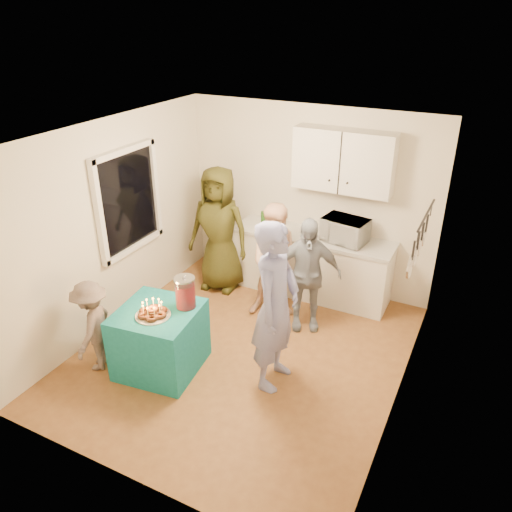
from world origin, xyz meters
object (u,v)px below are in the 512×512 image
at_px(microwave, 345,230).
at_px(punch_jar, 185,293).
at_px(woman_back_center, 278,262).
at_px(child_near_left, 93,326).
at_px(counter, 311,266).
at_px(woman_back_right, 306,275).
at_px(party_table, 160,339).
at_px(man_birthday, 276,307).
at_px(woman_back_left, 219,230).

relative_size(microwave, punch_jar, 1.71).
bearing_deg(woman_back_center, microwave, 24.48).
relative_size(woman_back_center, child_near_left, 1.43).
xyz_separation_m(counter, woman_back_center, (-0.20, -0.72, 0.35)).
xyz_separation_m(woman_back_right, child_near_left, (-1.81, -1.82, -0.20)).
height_order(microwave, punch_jar, microwave).
relative_size(party_table, woman_back_center, 0.54).
relative_size(microwave, party_table, 0.68).
bearing_deg(microwave, man_birthday, -83.75).
height_order(party_table, punch_jar, punch_jar).
bearing_deg(child_near_left, punch_jar, 100.18).
distance_m(party_table, child_near_left, 0.75).
distance_m(woman_back_left, child_near_left, 2.28).
xyz_separation_m(microwave, man_birthday, (-0.11, -1.94, -0.12)).
bearing_deg(woman_back_center, counter, 50.48).
bearing_deg(counter, child_near_left, -120.96).
xyz_separation_m(microwave, child_near_left, (-2.02, -2.64, -0.52)).
relative_size(party_table, punch_jar, 2.50).
relative_size(party_table, child_near_left, 0.78).
distance_m(counter, microwave, 0.78).
relative_size(counter, microwave, 3.79).
xyz_separation_m(party_table, man_birthday, (1.24, 0.38, 0.57)).
xyz_separation_m(microwave, woman_back_right, (-0.21, -0.82, -0.32)).
distance_m(microwave, woman_back_right, 0.91).
bearing_deg(punch_jar, party_table, -137.49).
bearing_deg(woman_back_right, child_near_left, -159.32).
relative_size(microwave, woman_back_left, 0.32).
xyz_separation_m(punch_jar, woman_back_left, (-0.57, 1.70, -0.02)).
bearing_deg(punch_jar, man_birthday, 9.39).
bearing_deg(counter, man_birthday, -80.55).
relative_size(counter, child_near_left, 2.01).
height_order(man_birthday, woman_back_left, man_birthday).
xyz_separation_m(punch_jar, woman_back_right, (0.91, 1.29, -0.18)).
xyz_separation_m(counter, woman_back_left, (-1.25, -0.41, 0.48)).
xyz_separation_m(punch_jar, child_near_left, (-0.90, -0.53, -0.38)).
bearing_deg(counter, woman_back_right, -74.65).
bearing_deg(man_birthday, woman_back_center, 22.21).
xyz_separation_m(microwave, woman_back_left, (-1.69, -0.41, -0.16)).
relative_size(woman_back_left, woman_back_center, 1.16).
height_order(party_table, man_birthday, man_birthday).
bearing_deg(woman_back_left, man_birthday, -49.14).
bearing_deg(punch_jar, child_near_left, -149.67).
bearing_deg(man_birthday, microwave, -4.32).
distance_m(counter, woman_back_right, 0.91).
xyz_separation_m(party_table, punch_jar, (0.24, 0.22, 0.55)).
bearing_deg(punch_jar, woman_back_left, 108.55).
xyz_separation_m(party_table, woman_back_center, (0.72, 1.61, 0.40)).
xyz_separation_m(counter, party_table, (-0.92, -2.33, -0.05)).
bearing_deg(child_near_left, man_birthday, 89.83).
bearing_deg(child_near_left, microwave, 122.40).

